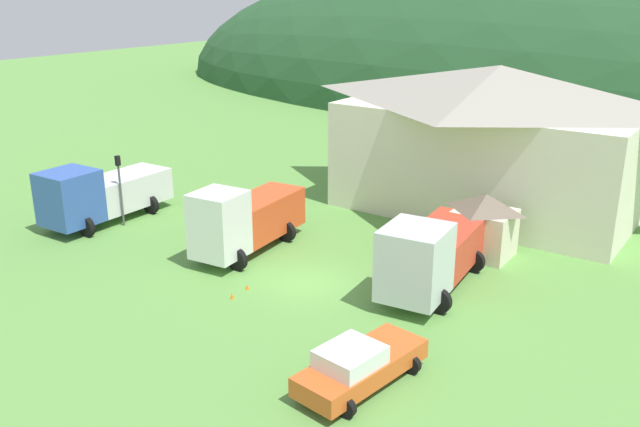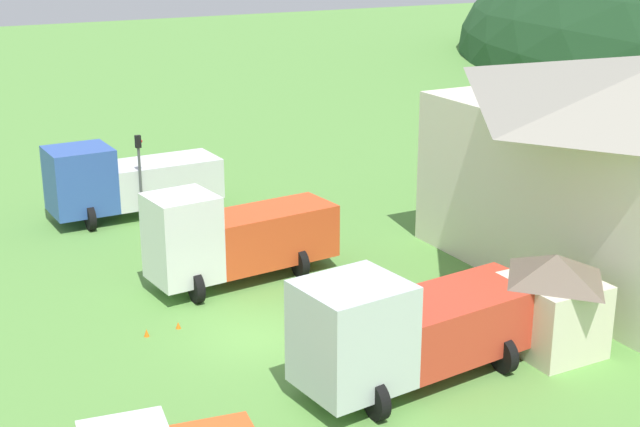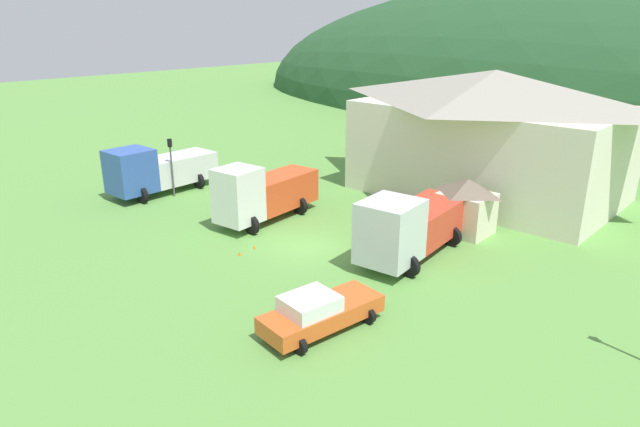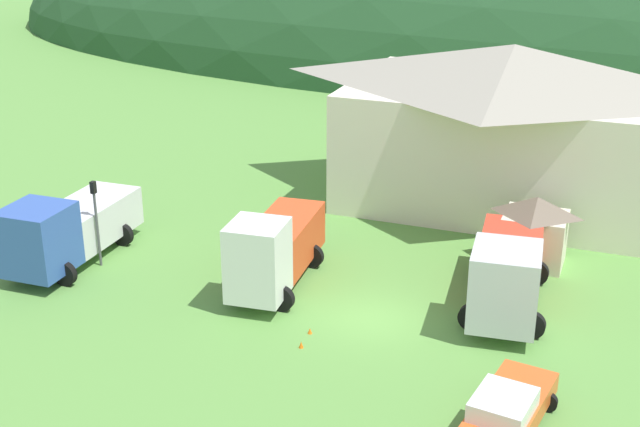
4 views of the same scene
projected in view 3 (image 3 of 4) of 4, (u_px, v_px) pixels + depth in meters
ground_plane at (307, 248)px, 30.09m from camera, size 200.00×200.00×0.00m
forested_hill_backdrop at (639, 110)px, 74.89m from camera, size 129.00×60.00×36.65m
depot_building at (491, 132)px, 37.95m from camera, size 17.93×11.85×8.53m
play_shed_cream at (466, 205)px, 31.70m from camera, size 2.99×2.66×3.22m
box_truck_blue at (157, 169)px, 38.91m from camera, size 3.51×7.82×3.46m
heavy_rig_white at (262, 193)px, 33.49m from camera, size 3.42×7.41×3.73m
tow_truck_silver at (410, 225)px, 28.31m from camera, size 3.82×8.28×3.58m
service_pickup_orange at (319, 312)px, 21.88m from camera, size 2.80×5.35×1.66m
traffic_light_west at (171, 161)px, 38.00m from camera, size 0.20×0.32×4.05m
traffic_cone_near_pickup at (240, 256)px, 29.13m from camera, size 0.36×0.36×0.52m
traffic_cone_mid_row at (255, 249)px, 29.97m from camera, size 0.36×0.36×0.46m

